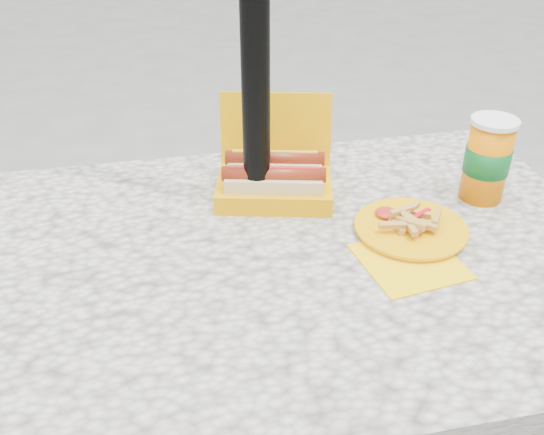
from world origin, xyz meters
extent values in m
cube|color=beige|center=(0.00, 0.00, 0.72)|extent=(1.20, 0.80, 0.05)
cylinder|color=black|center=(-0.50, 0.30, 0.35)|extent=(0.07, 0.07, 0.70)
cylinder|color=black|center=(0.50, 0.30, 0.35)|extent=(0.07, 0.07, 0.70)
cylinder|color=black|center=(0.00, 0.16, 1.10)|extent=(0.05, 0.05, 2.20)
cube|color=#ECA300|center=(0.04, 0.18, 0.77)|extent=(0.25, 0.19, 0.04)
cube|color=#ECA300|center=(0.06, 0.26, 0.86)|extent=(0.22, 0.09, 0.14)
cube|color=#D0BC78|center=(0.03, 0.15, 0.79)|extent=(0.19, 0.09, 0.05)
cylinder|color=#972F11|center=(0.03, 0.15, 0.82)|extent=(0.19, 0.07, 0.03)
cylinder|color=#AD2317|center=(0.03, 0.15, 0.83)|extent=(0.16, 0.05, 0.01)
cube|color=#D0BC78|center=(0.05, 0.21, 0.79)|extent=(0.19, 0.09, 0.05)
cylinder|color=#972F11|center=(0.05, 0.21, 0.82)|extent=(0.19, 0.07, 0.03)
cylinder|color=gold|center=(0.05, 0.21, 0.83)|extent=(0.16, 0.05, 0.01)
cube|color=yellow|center=(0.21, -0.07, 0.75)|extent=(0.18, 0.18, 0.00)
cylinder|color=#ECA300|center=(0.25, 0.01, 0.76)|extent=(0.19, 0.19, 0.01)
cylinder|color=#ECA300|center=(0.25, 0.01, 0.76)|extent=(0.20, 0.20, 0.01)
cube|color=#BA7331|center=(0.25, 0.01, 0.77)|extent=(0.03, 0.05, 0.01)
cube|color=#BA7331|center=(0.27, 0.00, 0.78)|extent=(0.05, 0.03, 0.01)
cube|color=#BA7331|center=(0.25, 0.00, 0.77)|extent=(0.02, 0.05, 0.01)
cube|color=#BA7331|center=(0.26, -0.01, 0.78)|extent=(0.04, 0.04, 0.01)
cube|color=#BA7331|center=(0.25, 0.00, 0.77)|extent=(0.05, 0.01, 0.01)
cube|color=#BA7331|center=(0.24, 0.01, 0.78)|extent=(0.01, 0.05, 0.01)
cube|color=#BA7331|center=(0.26, 0.04, 0.78)|extent=(0.04, 0.04, 0.01)
cube|color=#BA7331|center=(0.21, 0.00, 0.78)|extent=(0.05, 0.02, 0.01)
cube|color=#BA7331|center=(0.24, 0.03, 0.78)|extent=(0.05, 0.02, 0.01)
cube|color=#BA7331|center=(0.25, 0.01, 0.78)|extent=(0.03, 0.05, 0.01)
cube|color=#BA7331|center=(0.27, 0.03, 0.77)|extent=(0.05, 0.03, 0.01)
cube|color=#BA7331|center=(0.26, -0.01, 0.77)|extent=(0.05, 0.03, 0.01)
cube|color=#BA7331|center=(0.25, 0.01, 0.77)|extent=(0.05, 0.01, 0.01)
cube|color=#BA7331|center=(0.24, -0.01, 0.78)|extent=(0.04, 0.04, 0.01)
cube|color=#BA7331|center=(0.29, 0.00, 0.78)|extent=(0.04, 0.05, 0.01)
cube|color=#BA7331|center=(0.23, 0.01, 0.78)|extent=(0.02, 0.05, 0.01)
cube|color=#BA7331|center=(0.22, 0.01, 0.77)|extent=(0.01, 0.05, 0.01)
cube|color=#BA7331|center=(0.24, -0.02, 0.78)|extent=(0.01, 0.05, 0.01)
ellipsoid|color=#AD2317|center=(0.22, 0.05, 0.77)|extent=(0.04, 0.04, 0.01)
cube|color=red|center=(0.26, 0.02, 0.78)|extent=(0.08, 0.05, 0.00)
cylinder|color=orange|center=(0.43, 0.10, 0.83)|extent=(0.08, 0.08, 0.15)
cylinder|color=#0B581F|center=(0.43, 0.10, 0.83)|extent=(0.09, 0.09, 0.05)
cylinder|color=white|center=(0.43, 0.10, 0.91)|extent=(0.09, 0.09, 0.01)
camera|label=1|loc=(-0.18, -0.82, 1.35)|focal=40.00mm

